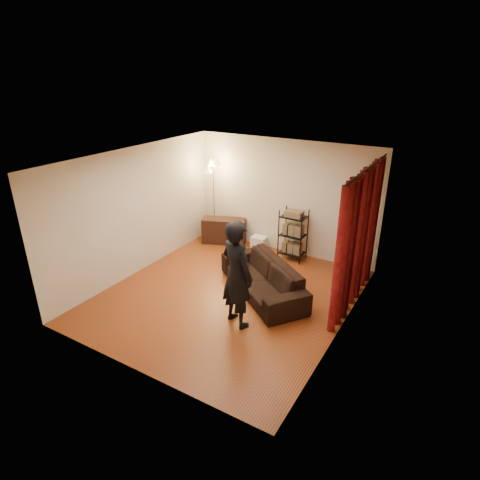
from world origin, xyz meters
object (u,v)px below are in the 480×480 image
Objects in this scene: sofa at (263,277)px; storage_boxes at (259,242)px; person at (237,274)px; media_cabinet at (224,231)px; wire_shelf at (293,235)px; floor_lamp at (214,202)px.

sofa reaches higher than storage_boxes.
person reaches higher than sofa.
sofa is 1.30m from person.
storage_boxes is at bearing 156.54° from sofa.
storage_boxes is at bearing -12.75° from media_cabinet.
person reaches higher than storage_boxes.
wire_shelf is (-0.11, 1.70, 0.28)m from sofa.
person is 3.60m from media_cabinet.
floor_lamp reaches higher than sofa.
sofa is 2.87m from floor_lamp.
wire_shelf is at bearing 1.85° from floor_lamp.
sofa is at bearing -59.79° from storage_boxes.
media_cabinet is 0.95m from storage_boxes.
floor_lamp reaches higher than media_cabinet.
person reaches higher than media_cabinet.
sofa is at bearing -35.96° from floor_lamp.
storage_boxes is at bearing -174.89° from wire_shelf.
person is at bearing -75.10° from media_cabinet.
media_cabinet is 0.90× the size of wire_shelf.
wire_shelf is at bearing 130.18° from sofa.
person is 3.63m from floor_lamp.
wire_shelf is at bearing -22.12° from media_cabinet.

